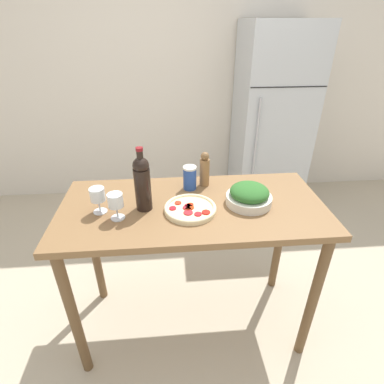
# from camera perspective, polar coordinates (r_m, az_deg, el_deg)

# --- Properties ---
(ground_plane) EXTENTS (14.00, 14.00, 0.00)m
(ground_plane) POSITION_cam_1_polar(r_m,az_deg,el_deg) (2.26, 0.08, -23.15)
(ground_plane) COLOR #BCAD93
(wall_back) EXTENTS (6.40, 0.06, 2.60)m
(wall_back) POSITION_cam_1_polar(r_m,az_deg,el_deg) (3.30, -2.99, 21.10)
(wall_back) COLOR silver
(wall_back) RESTS_ON ground_plane
(refrigerator) EXTENTS (0.68, 0.66, 1.82)m
(refrigerator) POSITION_cam_1_polar(r_m,az_deg,el_deg) (3.21, 14.82, 12.75)
(refrigerator) COLOR #B7BCC1
(refrigerator) RESTS_ON ground_plane
(prep_counter) EXTENTS (1.42, 0.66, 0.94)m
(prep_counter) POSITION_cam_1_polar(r_m,az_deg,el_deg) (1.68, 0.10, -6.33)
(prep_counter) COLOR brown
(prep_counter) RESTS_ON ground_plane
(wine_bottle) EXTENTS (0.08, 0.08, 0.34)m
(wine_bottle) POSITION_cam_1_polar(r_m,az_deg,el_deg) (1.52, -9.44, 1.85)
(wine_bottle) COLOR black
(wine_bottle) RESTS_ON prep_counter
(wine_glass_near) EXTENTS (0.08, 0.08, 0.14)m
(wine_glass_near) POSITION_cam_1_polar(r_m,az_deg,el_deg) (1.50, -14.35, -1.82)
(wine_glass_near) COLOR silver
(wine_glass_near) RESTS_ON prep_counter
(wine_glass_far) EXTENTS (0.08, 0.08, 0.14)m
(wine_glass_far) POSITION_cam_1_polar(r_m,az_deg,el_deg) (1.57, -17.54, -0.71)
(wine_glass_far) COLOR silver
(wine_glass_far) RESTS_ON prep_counter
(pepper_mill) EXTENTS (0.06, 0.06, 0.21)m
(pepper_mill) POSITION_cam_1_polar(r_m,az_deg,el_deg) (1.75, 2.42, 4.26)
(pepper_mill) COLOR olive
(pepper_mill) RESTS_ON prep_counter
(salad_bowl) EXTENTS (0.24, 0.24, 0.11)m
(salad_bowl) POSITION_cam_1_polar(r_m,az_deg,el_deg) (1.62, 10.82, -0.64)
(salad_bowl) COLOR silver
(salad_bowl) RESTS_ON prep_counter
(homemade_pizza) EXTENTS (0.27, 0.27, 0.03)m
(homemade_pizza) POSITION_cam_1_polar(r_m,az_deg,el_deg) (1.55, -0.34, -3.17)
(homemade_pizza) COLOR beige
(homemade_pizza) RESTS_ON prep_counter
(salt_canister) EXTENTS (0.08, 0.08, 0.14)m
(salt_canister) POSITION_cam_1_polar(r_m,az_deg,el_deg) (1.73, -0.56, 2.72)
(salt_canister) COLOR #284CA3
(salt_canister) RESTS_ON prep_counter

